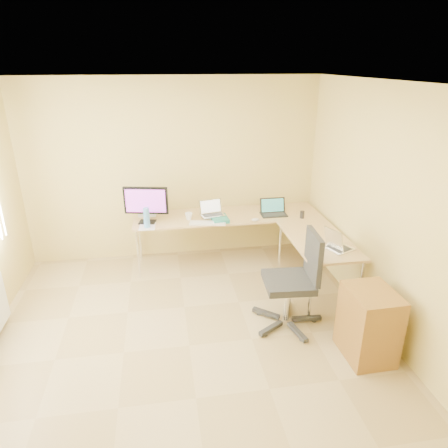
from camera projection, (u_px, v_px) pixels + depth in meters
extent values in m
plane|color=tan|center=(189.00, 346.00, 4.21)|extent=(4.50, 4.50, 0.00)
plane|color=white|center=(179.00, 84.00, 3.23)|extent=(4.50, 4.50, 0.00)
plane|color=#D7BC71|center=(173.00, 171.00, 5.78)|extent=(4.50, 0.00, 4.50)
plane|color=#D7BC71|center=(224.00, 443.00, 1.66)|extent=(4.50, 0.00, 4.50)
plane|color=#D7BC71|center=(394.00, 218.00, 4.04)|extent=(0.00, 4.50, 4.50)
cube|color=tan|center=(228.00, 238.00, 5.87)|extent=(2.65, 0.70, 0.73)
cube|color=tan|center=(316.00, 265.00, 5.11)|extent=(0.70, 1.30, 0.73)
cube|color=black|center=(146.00, 205.00, 5.36)|extent=(0.62, 0.31, 0.51)
cube|color=#217465|center=(220.00, 219.00, 5.53)|extent=(0.24, 0.31, 0.05)
cube|color=silver|center=(212.00, 208.00, 5.54)|extent=(0.36, 0.30, 0.21)
cube|color=black|center=(274.00, 207.00, 5.68)|extent=(0.36, 0.27, 0.23)
cube|color=silver|center=(208.00, 223.00, 5.41)|extent=(0.50, 0.23, 0.02)
ellipsoid|color=silver|center=(255.00, 220.00, 5.51)|extent=(0.13, 0.11, 0.04)
imported|color=white|center=(189.00, 216.00, 5.54)|extent=(0.11, 0.11, 0.10)
cylinder|color=white|center=(205.00, 215.00, 5.69)|extent=(0.12, 0.12, 0.03)
cylinder|color=#5599DD|center=(147.00, 218.00, 5.24)|extent=(0.10, 0.10, 0.28)
cube|color=silver|center=(147.00, 226.00, 5.34)|extent=(0.23, 0.31, 0.01)
cube|color=white|center=(148.00, 212.00, 5.71)|extent=(0.27, 0.21, 0.09)
cylinder|color=silver|center=(147.00, 206.00, 5.70)|extent=(0.21, 0.21, 0.25)
cylinder|color=#2A2726|center=(302.00, 215.00, 5.59)|extent=(0.08, 0.08, 0.10)
cube|color=silver|center=(340.00, 240.00, 4.65)|extent=(0.41, 0.38, 0.22)
cube|color=#292929|center=(288.00, 285.00, 4.39)|extent=(0.71, 0.71, 1.11)
cube|color=#A06142|center=(368.00, 325.00, 3.96)|extent=(0.45, 0.55, 0.74)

